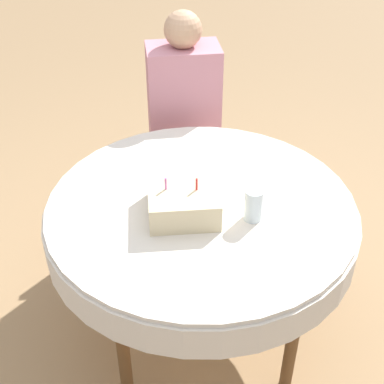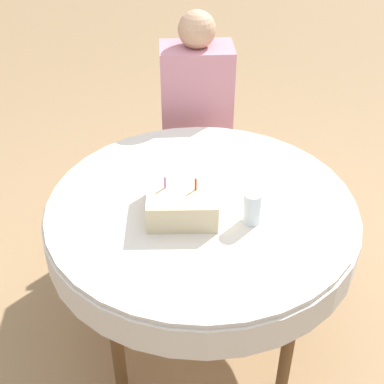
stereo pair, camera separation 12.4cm
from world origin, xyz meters
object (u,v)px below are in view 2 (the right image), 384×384
Objects in this scene: person at (197,108)px; birthday_cake at (182,200)px; drinking_glass at (252,208)px; chair at (196,135)px.

person is 4.74× the size of birthday_cake.
drinking_glass is at bearing -13.54° from birthday_cake.
person reaches higher than chair.
birthday_cake is 0.26m from drinking_glass.
chair is at bearing 85.76° from birthday_cake.
person is (0.00, -0.09, 0.21)m from chair.
drinking_glass is (0.18, -0.92, 0.07)m from person.
birthday_cake reaches higher than drinking_glass.
chair reaches higher than birthday_cake.
chair is 0.99m from birthday_cake.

